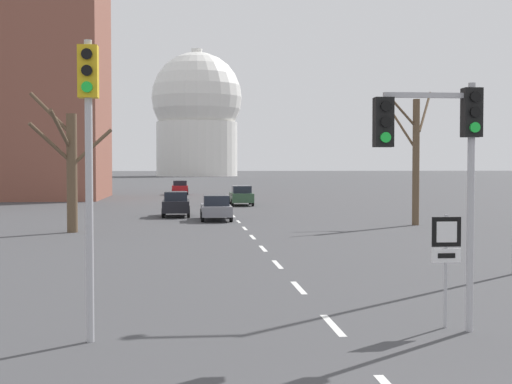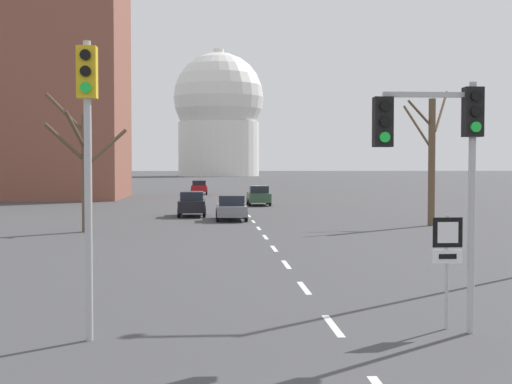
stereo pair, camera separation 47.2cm
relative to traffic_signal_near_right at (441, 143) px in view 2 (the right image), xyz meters
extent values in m
cube|color=silver|center=(-1.96, 0.79, -3.71)|extent=(0.16, 2.00, 0.01)
cube|color=silver|center=(-1.96, 5.29, -3.71)|extent=(0.16, 2.00, 0.01)
cube|color=silver|center=(-1.96, 9.79, -3.71)|extent=(0.16, 2.00, 0.01)
cube|color=silver|center=(-1.96, 14.29, -3.71)|extent=(0.16, 2.00, 0.01)
cube|color=silver|center=(-1.96, 18.79, -3.71)|extent=(0.16, 2.00, 0.01)
cube|color=silver|center=(-1.96, 23.29, -3.71)|extent=(0.16, 2.00, 0.01)
cube|color=silver|center=(-1.96, 27.79, -3.71)|extent=(0.16, 2.00, 0.01)
cube|color=silver|center=(-1.96, 32.29, -3.71)|extent=(0.16, 2.00, 0.01)
cube|color=silver|center=(-1.96, 36.79, -3.71)|extent=(0.16, 2.00, 0.01)
cube|color=silver|center=(-1.96, 41.29, -3.71)|extent=(0.16, 2.00, 0.01)
cylinder|color=#B2B2B7|center=(0.62, 0.01, -1.26)|extent=(0.14, 0.14, 4.90)
cube|color=black|center=(0.62, 0.01, 0.60)|extent=(0.36, 0.28, 0.96)
cylinder|color=black|center=(0.62, -0.16, 0.90)|extent=(0.20, 0.06, 0.20)
cylinder|color=black|center=(0.62, -0.16, 0.60)|extent=(0.20, 0.06, 0.20)
cylinder|color=green|center=(0.62, -0.16, 0.31)|extent=(0.20, 0.06, 0.20)
cube|color=#B2B2B7|center=(-0.26, 0.01, 0.93)|extent=(1.77, 0.10, 0.10)
cube|color=black|center=(-1.15, 0.01, 0.40)|extent=(0.36, 0.28, 0.96)
cylinder|color=black|center=(-1.15, -0.16, 0.70)|extent=(0.20, 0.06, 0.20)
cylinder|color=black|center=(-1.15, -0.16, 0.40)|extent=(0.20, 0.06, 0.20)
cylinder|color=green|center=(-1.15, -0.16, 0.11)|extent=(0.20, 0.06, 0.20)
cylinder|color=#B2B2B7|center=(-6.74, -0.13, -0.92)|extent=(0.14, 0.14, 5.59)
cube|color=gold|center=(-6.74, -0.13, 1.29)|extent=(0.36, 0.28, 0.96)
cylinder|color=black|center=(-6.74, -0.30, 1.59)|extent=(0.20, 0.06, 0.20)
cylinder|color=black|center=(-6.74, -0.30, 1.29)|extent=(0.20, 0.06, 0.20)
cylinder|color=green|center=(-6.74, -0.30, 0.99)|extent=(0.20, 0.06, 0.20)
cylinder|color=#B2B2B7|center=(0.26, 0.37, -2.57)|extent=(0.07, 0.07, 2.30)
cube|color=black|center=(0.26, 0.35, -1.77)|extent=(0.60, 0.03, 0.60)
cube|color=white|center=(0.26, 0.33, -1.77)|extent=(0.42, 0.01, 0.42)
cube|color=white|center=(0.26, 0.35, -2.25)|extent=(0.60, 0.03, 0.28)
cube|color=black|center=(0.26, 0.33, -2.25)|extent=(0.36, 0.01, 0.10)
cube|color=slate|center=(-3.23, 28.98, -3.11)|extent=(1.75, 4.28, 0.60)
cube|color=#1E232D|center=(-3.23, 28.77, -2.51)|extent=(1.48, 2.05, 0.59)
cylinder|color=black|center=(-4.05, 30.31, -3.41)|extent=(0.18, 0.62, 0.62)
cylinder|color=black|center=(-2.40, 30.31, -3.41)|extent=(0.18, 0.62, 0.62)
cylinder|color=black|center=(-4.05, 27.66, -3.41)|extent=(0.18, 0.62, 0.62)
cylinder|color=black|center=(-2.40, 27.66, -3.41)|extent=(0.18, 0.62, 0.62)
cube|color=maroon|center=(-5.73, 66.70, -3.03)|extent=(1.73, 4.55, 0.68)
cube|color=#1E232D|center=(-5.73, 66.47, -2.41)|extent=(1.47, 2.18, 0.55)
cylinder|color=black|center=(-6.54, 68.11, -3.37)|extent=(0.18, 0.70, 0.70)
cylinder|color=black|center=(-4.91, 68.11, -3.37)|extent=(0.18, 0.70, 0.70)
cylinder|color=black|center=(-6.54, 65.29, -3.37)|extent=(0.18, 0.70, 0.70)
cylinder|color=black|center=(-4.91, 65.29, -3.37)|extent=(0.18, 0.70, 0.70)
cube|color=black|center=(-5.65, 32.34, -3.03)|extent=(1.68, 3.92, 0.74)
cube|color=#1E232D|center=(-5.65, 32.15, -2.39)|extent=(1.43, 1.88, 0.55)
cylinder|color=black|center=(-6.44, 33.56, -3.40)|extent=(0.18, 0.62, 0.62)
cylinder|color=black|center=(-4.86, 33.56, -3.40)|extent=(0.18, 0.62, 0.62)
cylinder|color=black|center=(-6.44, 31.13, -3.40)|extent=(0.18, 0.62, 0.62)
cylinder|color=black|center=(-4.86, 31.13, -3.40)|extent=(0.18, 0.62, 0.62)
cube|color=#2D4C33|center=(-0.53, 44.54, -3.05)|extent=(1.75, 4.28, 0.73)
cube|color=#1E232D|center=(-0.53, 44.33, -2.39)|extent=(1.49, 2.05, 0.59)
cylinder|color=black|center=(-1.35, 45.87, -3.41)|extent=(0.18, 0.60, 0.60)
cylinder|color=black|center=(0.30, 45.87, -3.41)|extent=(0.18, 0.60, 0.60)
cylinder|color=black|center=(-1.35, 43.22, -3.41)|extent=(0.18, 0.60, 0.60)
cylinder|color=black|center=(0.30, 43.22, -3.41)|extent=(0.18, 0.60, 0.60)
cylinder|color=brown|center=(-10.54, 21.96, -0.82)|extent=(0.51, 0.51, 5.80)
cylinder|color=brown|center=(-10.85, 20.69, 1.25)|extent=(0.62, 2.66, 1.80)
cylinder|color=brown|center=(-11.52, 22.04, 2.07)|extent=(2.10, 0.35, 2.13)
cylinder|color=brown|center=(-11.44, 21.32, 0.65)|extent=(1.83, 1.56, 1.94)
cylinder|color=brown|center=(-9.61, 22.32, 0.46)|extent=(1.95, 0.97, 1.91)
cylinder|color=brown|center=(7.54, 24.47, -0.27)|extent=(0.38, 0.38, 6.89)
cylinder|color=brown|center=(8.44, 25.66, 2.61)|extent=(1.62, 2.63, 2.51)
cylinder|color=brown|center=(6.94, 25.15, 1.68)|extent=(1.26, 1.52, 2.50)
cylinder|color=brown|center=(6.73, 24.05, 2.35)|extent=(1.64, 1.08, 1.39)
cylinder|color=silver|center=(-1.96, 202.05, 4.40)|extent=(24.33, 24.33, 16.22)
sphere|color=silver|center=(-1.96, 202.05, 19.94)|extent=(27.03, 27.03, 27.03)
cylinder|color=silver|center=(-1.96, 202.05, 32.10)|extent=(3.24, 3.24, 4.73)
cube|color=brown|center=(-22.11, 58.53, 9.90)|extent=(18.00, 14.00, 27.24)
camera|label=1|loc=(-4.93, -13.50, -0.43)|focal=50.00mm
camera|label=2|loc=(-4.46, -13.54, -0.43)|focal=50.00mm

